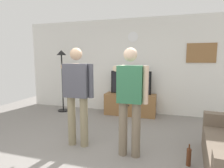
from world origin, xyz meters
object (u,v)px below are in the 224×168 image
wall_clock (133,37)px  beverage_bottle (189,157)px  floor_lamp (62,68)px  television (131,83)px  person_standing_nearer_lamp (77,91)px  framed_picture (201,53)px  person_standing_nearer_couch (130,96)px  tv_stand (130,104)px

wall_clock → beverage_bottle: size_ratio=0.87×
wall_clock → floor_lamp: (-2.01, -0.48, -0.88)m
television → person_standing_nearer_lamp: 2.19m
framed_picture → beverage_bottle: bearing=-101.1°
person_standing_nearer_lamp → person_standing_nearer_couch: (0.96, -0.10, -0.03)m
floor_lamp → wall_clock: bearing=13.5°
television → wall_clock: (0.00, 0.24, 1.27)m
tv_stand → television: bearing=90.0°
television → person_standing_nearer_couch: size_ratio=0.65×
beverage_bottle → wall_clock: bearing=117.2°
framed_picture → person_standing_nearer_couch: bearing=-119.4°
framed_picture → tv_stand: bearing=-170.6°
framed_picture → person_standing_nearer_couch: 2.92m
tv_stand → framed_picture: size_ratio=1.97×
beverage_bottle → framed_picture: bearing=78.9°
tv_stand → wall_clock: size_ratio=4.95×
floor_lamp → person_standing_nearer_couch: bearing=-39.3°
television → person_standing_nearer_lamp: person_standing_nearer_lamp is taller
wall_clock → framed_picture: size_ratio=0.40×
tv_stand → television: television is taller
television → person_standing_nearer_lamp: (-0.56, -2.11, 0.09)m
television → floor_lamp: bearing=-173.2°
television → wall_clock: wall_clock is taller
television → beverage_bottle: (1.29, -2.26, -0.78)m
wall_clock → floor_lamp: size_ratio=0.16×
tv_stand → beverage_bottle: tv_stand is taller
framed_picture → wall_clock: bearing=-179.8°
tv_stand → framed_picture: 2.30m
wall_clock → beverage_bottle: (1.29, -2.51, -2.04)m
framed_picture → floor_lamp: framed_picture is taller
wall_clock → beverage_bottle: wall_clock is taller
television → framed_picture: size_ratio=1.57×
framed_picture → floor_lamp: size_ratio=0.39×
floor_lamp → person_standing_nearer_couch: (2.41, -1.97, -0.33)m
television → beverage_bottle: bearing=-60.3°
framed_picture → person_standing_nearer_lamp: size_ratio=0.41×
tv_stand → wall_clock: 1.90m
framed_picture → person_standing_nearer_couch: size_ratio=0.41×
person_standing_nearer_lamp → person_standing_nearer_couch: person_standing_nearer_lamp is taller
framed_picture → television: bearing=-172.1°
wall_clock → person_standing_nearer_lamp: (-0.56, -2.36, -1.18)m
person_standing_nearer_lamp → beverage_bottle: (1.85, -0.15, -0.86)m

